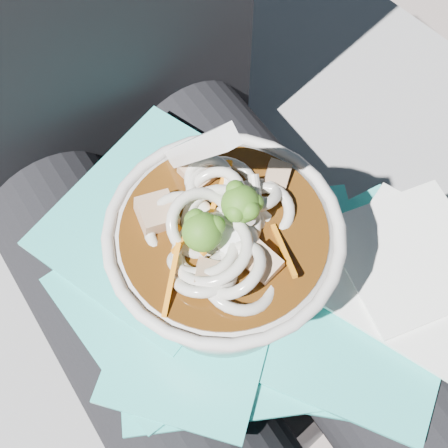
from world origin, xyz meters
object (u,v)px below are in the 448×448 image
stone_ledge (177,317)px  lap (238,333)px  person_body (186,248)px  udon_bowl (223,253)px  plastic_bag (235,279)px

stone_ledge → lap: size_ratio=2.08×
stone_ledge → lap: bearing=-90.0°
lap → person_body: person_body is taller
stone_ledge → udon_bowl: udon_bowl is taller
stone_ledge → plastic_bag: plastic_bag is taller
stone_ledge → plastic_bag: 0.40m
plastic_bag → lap: bearing=-112.6°
person_body → plastic_bag: (0.01, -0.07, 0.06)m
person_body → udon_bowl: person_body is taller
person_body → plastic_bag: bearing=-84.1°
person_body → udon_bowl: size_ratio=4.78×
stone_ledge → udon_bowl: size_ratio=4.82×
lap → udon_bowl: udon_bowl is taller
plastic_bag → udon_bowl: udon_bowl is taller
stone_ledge → person_body: person_body is taller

